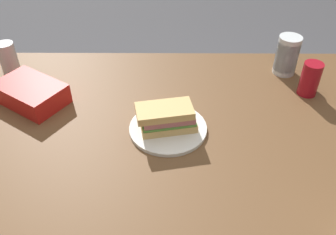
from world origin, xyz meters
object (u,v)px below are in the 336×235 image
Objects in this scene: paper_plate at (168,128)px; soda_can_red at (310,79)px; sandwich at (167,117)px; soda_can_silver at (8,58)px; chip_bag at (31,93)px; dining_table at (141,153)px; plastic_cup_stack at (287,55)px.

soda_can_red reaches higher than paper_plate.
soda_can_silver is at bearing -29.41° from sandwich.
soda_can_silver is (0.60, -0.34, 0.05)m from paper_plate.
paper_plate is 2.00× the size of soda_can_silver.
soda_can_silver is at bearing -21.07° from chip_bag.
soda_can_red is (-0.49, -0.20, 0.01)m from sandwich.
soda_can_red is at bearing 172.94° from soda_can_silver.
soda_can_silver is (1.10, -0.14, 0.00)m from soda_can_red.
paper_plate is at bearing -160.98° from dining_table.
soda_can_red reaches higher than sandwich.
soda_can_red is at bearing -158.28° from dining_table.
sandwich is at bearing -161.83° from dining_table.
soda_can_red is at bearing -143.60° from chip_bag.
soda_can_silver reaches higher than sandwich.
dining_table is 12.68× the size of plastic_cup_stack.
chip_bag is at bearing -17.83° from sandwich.
chip_bag is at bearing 12.01° from plastic_cup_stack.
plastic_cup_stack reaches higher than chip_bag.
sandwich is 0.69m from soda_can_silver.
soda_can_silver reaches higher than chip_bag.
soda_can_red and soda_can_silver have the same top height.
soda_can_red is at bearing 108.94° from plastic_cup_stack.
sandwich is at bearing 37.55° from plastic_cup_stack.
paper_plate is at bearing 22.19° from soda_can_red.
soda_can_red is 0.82× the size of plastic_cup_stack.
plastic_cup_stack is (-0.45, -0.34, 0.02)m from sandwich.
sandwich reaches higher than chip_bag.
soda_can_silver is at bearing -35.36° from dining_table.
sandwich is 0.49m from chip_bag.
sandwich is 0.85× the size of chip_bag.
soda_can_silver is (0.52, -0.37, 0.14)m from dining_table.
plastic_cup_stack reaches higher than soda_can_red.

